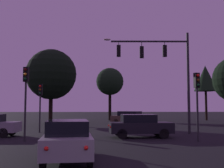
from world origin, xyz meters
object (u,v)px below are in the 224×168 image
car_nearside_lane (68,139)px  car_crossing_left (140,125)px  car_far_lane (131,118)px  tree_lot_edge (110,82)px  traffic_light_median (26,88)px  tree_left_far (205,79)px  traffic_light_corner_right (40,98)px  traffic_signal_mast_arm (162,63)px  tree_right_cluster (51,74)px  traffic_light_corner_left (197,92)px

car_nearside_lane → car_crossing_left: same height
car_far_lane → tree_lot_edge: (-2.01, 10.78, 5.07)m
traffic_light_median → car_crossing_left: 7.68m
car_far_lane → car_nearside_lane: bearing=-102.3°
tree_left_far → traffic_light_corner_right: bearing=-136.8°
traffic_light_corner_right → tree_lot_edge: tree_lot_edge is taller
car_crossing_left → traffic_light_corner_right: bearing=152.5°
traffic_signal_mast_arm → tree_right_cluster: 16.15m
traffic_signal_mast_arm → traffic_light_corner_left: size_ratio=1.91×
traffic_light_corner_right → tree_lot_edge: size_ratio=0.48×
car_nearside_lane → tree_lot_edge: 32.66m
car_far_lane → traffic_signal_mast_arm: bearing=-83.5°
traffic_light_corner_right → traffic_signal_mast_arm: bearing=-8.9°
traffic_light_corner_right → tree_left_far: (20.76, 19.51, 3.59)m
traffic_light_median → car_crossing_left: bearing=13.0°
traffic_light_median → tree_right_cluster: (-1.35, 16.25, 2.71)m
traffic_light_corner_right → tree_right_cluster: tree_right_cluster is taller
traffic_light_corner_left → car_far_lane: bearing=98.2°
traffic_light_corner_right → car_crossing_left: size_ratio=0.90×
traffic_light_corner_left → traffic_light_corner_right: traffic_light_corner_left is taller
tree_lot_edge → tree_right_cluster: bearing=-126.9°
traffic_signal_mast_arm → car_far_lane: 12.08m
car_nearside_lane → car_crossing_left: 8.79m
traffic_light_corner_right → car_far_lane: bearing=49.5°
tree_right_cluster → tree_lot_edge: bearing=53.1°
traffic_light_corner_right → traffic_light_median: bearing=-86.9°
traffic_light_corner_left → traffic_light_corner_right: 12.21m
tree_left_far → traffic_signal_mast_arm: bearing=-118.2°
traffic_light_corner_right → traffic_light_median: 5.53m
traffic_light_corner_right → car_crossing_left: traffic_light_corner_right is taller
traffic_light_corner_left → traffic_light_median: traffic_light_median is taller
traffic_signal_mast_arm → traffic_light_median: size_ratio=1.74×
traffic_light_corner_right → tree_right_cluster: bearing=95.6°
car_nearside_lane → tree_left_far: bearing=61.2°
car_crossing_left → traffic_light_median: bearing=-167.0°
traffic_signal_mast_arm → tree_lot_edge: (-3.29, 21.89, 0.51)m
traffic_light_corner_left → car_far_lane: (-2.29, 15.83, -2.08)m
traffic_signal_mast_arm → traffic_light_corner_right: (-9.50, 1.49, -2.62)m
traffic_light_median → car_far_lane: 17.24m
traffic_signal_mast_arm → car_nearside_lane: 12.70m
traffic_light_median → car_crossing_left: traffic_light_median is taller
tree_left_far → tree_lot_edge: 14.59m
traffic_light_median → tree_right_cluster: size_ratio=0.50×
traffic_light_median → car_far_lane: traffic_light_median is taller
traffic_light_corner_left → tree_right_cluster: tree_right_cluster is taller
car_crossing_left → car_far_lane: (0.79, 13.48, 0.00)m
traffic_signal_mast_arm → car_crossing_left: 5.54m
car_nearside_lane → car_crossing_left: (3.86, 7.90, 0.00)m
traffic_light_corner_right → traffic_light_median: traffic_light_median is taller
car_nearside_lane → tree_left_far: size_ratio=0.53×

